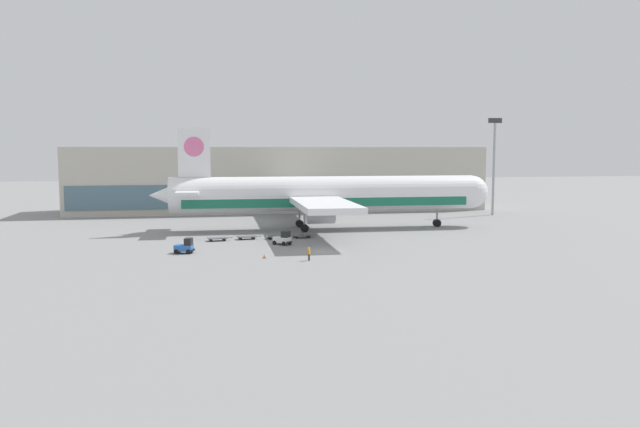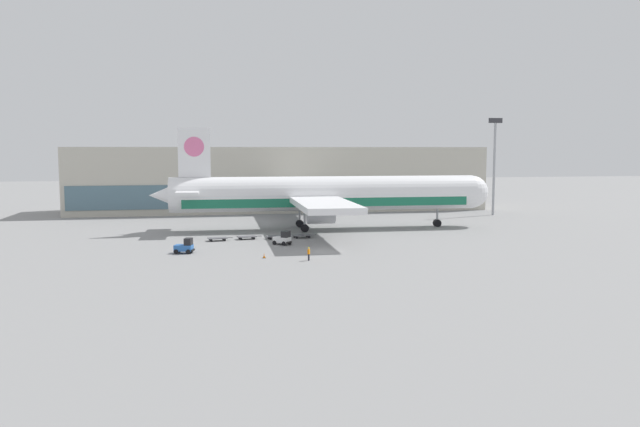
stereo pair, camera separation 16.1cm
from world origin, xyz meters
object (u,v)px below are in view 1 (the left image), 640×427
at_px(baggage_tug_foreground, 283,239).
at_px(baggage_dolly_third, 276,236).
at_px(airplane_main, 322,195).
at_px(light_mast, 494,158).
at_px(baggage_dolly_lead, 217,238).
at_px(ground_crew_near, 309,253).
at_px(baggage_tug_mid, 185,247).
at_px(baggage_dolly_trail, 302,235).
at_px(traffic_cone_near, 264,256).
at_px(baggage_dolly_second, 247,237).

distance_m(baggage_tug_foreground, baggage_dolly_third, 5.92).
xyz_separation_m(airplane_main, baggage_dolly_third, (-8.97, -10.09, -5.45)).
bearing_deg(light_mast, baggage_dolly_lead, -154.98).
bearing_deg(baggage_dolly_lead, airplane_main, 23.36).
relative_size(baggage_dolly_third, ground_crew_near, 2.25).
relative_size(baggage_tug_mid, baggage_dolly_trail, 0.72).
relative_size(light_mast, baggage_dolly_trail, 5.27).
relative_size(baggage_tug_foreground, ground_crew_near, 1.65).
distance_m(airplane_main, baggage_tug_mid, 30.86).
distance_m(light_mast, traffic_cone_near, 67.65).
height_order(ground_crew_near, traffic_cone_near, ground_crew_near).
height_order(light_mast, baggage_dolly_lead, light_mast).
bearing_deg(traffic_cone_near, baggage_dolly_second, 93.49).
distance_m(baggage_tug_mid, traffic_cone_near, 11.32).
xyz_separation_m(baggage_dolly_second, ground_crew_near, (6.21, -19.55, 0.59)).
bearing_deg(baggage_dolly_second, airplane_main, 28.61).
height_order(airplane_main, baggage_dolly_trail, airplane_main).
xyz_separation_m(baggage_dolly_third, traffic_cone_near, (-3.37, -16.33, -0.10)).
distance_m(airplane_main, baggage_dolly_trail, 12.16).
xyz_separation_m(baggage_tug_foreground, baggage_dolly_trail, (3.72, 6.30, -0.49)).
bearing_deg(baggage_tug_foreground, traffic_cone_near, -67.80).
bearing_deg(baggage_dolly_second, traffic_cone_near, -93.83).
height_order(baggage_tug_foreground, baggage_dolly_trail, baggage_tug_foreground).
distance_m(baggage_dolly_third, traffic_cone_near, 16.68).
bearing_deg(airplane_main, baggage_dolly_lead, -148.05).
bearing_deg(baggage_dolly_second, baggage_tug_foreground, -60.51).
distance_m(baggage_tug_mid, baggage_dolly_third, 17.05).
distance_m(baggage_tug_foreground, ground_crew_near, 13.33).
bearing_deg(baggage_dolly_trail, ground_crew_near, -103.83).
height_order(airplane_main, traffic_cone_near, airplane_main).
distance_m(baggage_dolly_third, baggage_dolly_trail, 4.07).
height_order(light_mast, baggage_dolly_third, light_mast).
relative_size(airplane_main, baggage_dolly_third, 15.40).
distance_m(baggage_dolly_second, baggage_dolly_trail, 8.44).
bearing_deg(baggage_tug_mid, airplane_main, 58.71).
bearing_deg(baggage_dolly_third, light_mast, 21.17).
xyz_separation_m(light_mast, baggage_dolly_trail, (-44.02, -25.69, -11.32)).
height_order(light_mast, baggage_tug_foreground, light_mast).
height_order(baggage_dolly_third, ground_crew_near, ground_crew_near).
bearing_deg(traffic_cone_near, baggage_tug_foreground, 70.51).
bearing_deg(light_mast, baggage_tug_foreground, -146.18).
height_order(light_mast, traffic_cone_near, light_mast).
xyz_separation_m(airplane_main, baggage_dolly_second, (-13.36, -9.68, -5.45)).
bearing_deg(airplane_main, baggage_dolly_trail, -115.67).
bearing_deg(baggage_dolly_lead, baggage_tug_foreground, -38.22).
relative_size(airplane_main, baggage_dolly_lead, 15.40).
bearing_deg(baggage_dolly_third, baggage_dolly_second, 167.36).
distance_m(baggage_dolly_trail, ground_crew_near, 19.68).
bearing_deg(baggage_dolly_trail, light_mast, 22.94).
xyz_separation_m(baggage_dolly_lead, baggage_dolly_third, (8.78, 0.44, 0.00)).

